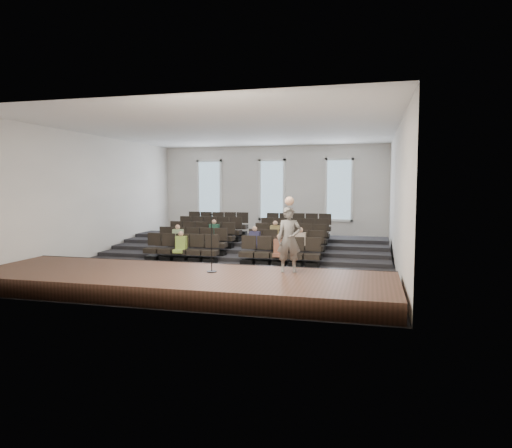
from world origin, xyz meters
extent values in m
plane|color=black|center=(0.00, 0.00, 0.00)|extent=(14.00, 14.00, 0.00)
cube|color=white|center=(0.00, 0.00, 5.01)|extent=(12.00, 14.00, 0.02)
cube|color=white|center=(0.00, 7.02, 2.50)|extent=(12.00, 0.04, 5.00)
cube|color=white|center=(0.00, -7.02, 2.50)|extent=(12.00, 0.04, 5.00)
cube|color=white|center=(-6.02, 0.00, 2.50)|extent=(0.04, 14.00, 5.00)
cube|color=white|center=(6.02, 0.00, 2.50)|extent=(0.04, 14.00, 5.00)
cube|color=#4A2C1F|center=(0.00, -5.10, 0.25)|extent=(11.80, 3.60, 0.50)
cube|color=black|center=(0.00, -3.33, 0.25)|extent=(11.80, 0.06, 0.52)
cube|color=black|center=(0.00, 2.33, 0.07)|extent=(11.80, 4.80, 0.15)
cube|color=black|center=(0.00, 2.85, 0.15)|extent=(11.80, 3.75, 0.30)
cube|color=black|center=(0.00, 3.38, 0.22)|extent=(11.80, 2.70, 0.45)
cube|color=black|center=(0.00, 3.90, 0.30)|extent=(11.80, 1.65, 0.60)
cube|color=black|center=(-3.13, -0.60, 0.10)|extent=(0.47, 0.43, 0.20)
cube|color=black|center=(-3.13, -0.60, 0.41)|extent=(0.55, 0.50, 0.19)
cube|color=black|center=(-3.13, -0.39, 0.82)|extent=(0.55, 0.08, 0.50)
cube|color=black|center=(-2.53, -0.60, 0.10)|extent=(0.47, 0.43, 0.20)
cube|color=black|center=(-2.53, -0.60, 0.41)|extent=(0.55, 0.50, 0.19)
cube|color=black|center=(-2.53, -0.39, 0.82)|extent=(0.55, 0.08, 0.50)
cube|color=black|center=(-1.93, -0.60, 0.10)|extent=(0.47, 0.43, 0.20)
cube|color=black|center=(-1.93, -0.60, 0.41)|extent=(0.55, 0.50, 0.19)
cube|color=black|center=(-1.93, -0.39, 0.82)|extent=(0.55, 0.08, 0.50)
cube|color=black|center=(-1.33, -0.60, 0.10)|extent=(0.47, 0.43, 0.20)
cube|color=black|center=(-1.33, -0.60, 0.41)|extent=(0.55, 0.50, 0.19)
cube|color=black|center=(-1.33, -0.39, 0.82)|extent=(0.55, 0.08, 0.50)
cube|color=black|center=(-0.73, -0.60, 0.10)|extent=(0.47, 0.43, 0.20)
cube|color=black|center=(-0.73, -0.60, 0.41)|extent=(0.55, 0.50, 0.19)
cube|color=black|center=(-0.73, -0.39, 0.82)|extent=(0.55, 0.08, 0.50)
cube|color=black|center=(0.73, -0.60, 0.10)|extent=(0.47, 0.43, 0.20)
cube|color=black|center=(0.73, -0.60, 0.41)|extent=(0.55, 0.50, 0.19)
cube|color=black|center=(0.73, -0.39, 0.82)|extent=(0.55, 0.08, 0.50)
cube|color=black|center=(1.33, -0.60, 0.10)|extent=(0.47, 0.43, 0.20)
cube|color=black|center=(1.33, -0.60, 0.41)|extent=(0.55, 0.50, 0.19)
cube|color=black|center=(1.33, -0.39, 0.82)|extent=(0.55, 0.08, 0.50)
cube|color=black|center=(1.93, -0.60, 0.10)|extent=(0.47, 0.43, 0.20)
cube|color=black|center=(1.93, -0.60, 0.41)|extent=(0.55, 0.50, 0.19)
cube|color=black|center=(1.93, -0.39, 0.82)|extent=(0.55, 0.08, 0.50)
cube|color=black|center=(2.53, -0.60, 0.10)|extent=(0.47, 0.43, 0.20)
cube|color=black|center=(2.53, -0.60, 0.41)|extent=(0.55, 0.50, 0.19)
cube|color=black|center=(2.53, -0.39, 0.82)|extent=(0.55, 0.08, 0.50)
cube|color=black|center=(3.13, -0.60, 0.10)|extent=(0.47, 0.43, 0.20)
cube|color=black|center=(3.13, -0.60, 0.41)|extent=(0.55, 0.50, 0.19)
cube|color=black|center=(3.13, -0.39, 0.82)|extent=(0.55, 0.08, 0.50)
cube|color=black|center=(-3.13, 0.45, 0.25)|extent=(0.47, 0.43, 0.20)
cube|color=black|center=(-3.13, 0.45, 0.56)|extent=(0.55, 0.50, 0.19)
cube|color=black|center=(-3.13, 0.66, 0.97)|extent=(0.55, 0.08, 0.50)
cube|color=black|center=(-2.53, 0.45, 0.25)|extent=(0.47, 0.43, 0.20)
cube|color=black|center=(-2.53, 0.45, 0.56)|extent=(0.55, 0.50, 0.19)
cube|color=black|center=(-2.53, 0.66, 0.97)|extent=(0.55, 0.08, 0.50)
cube|color=black|center=(-1.93, 0.45, 0.25)|extent=(0.47, 0.43, 0.20)
cube|color=black|center=(-1.93, 0.45, 0.56)|extent=(0.55, 0.50, 0.19)
cube|color=black|center=(-1.93, 0.66, 0.97)|extent=(0.55, 0.08, 0.50)
cube|color=black|center=(-1.33, 0.45, 0.25)|extent=(0.47, 0.43, 0.20)
cube|color=black|center=(-1.33, 0.45, 0.56)|extent=(0.55, 0.50, 0.19)
cube|color=black|center=(-1.33, 0.66, 0.97)|extent=(0.55, 0.08, 0.50)
cube|color=black|center=(-0.73, 0.45, 0.25)|extent=(0.47, 0.43, 0.20)
cube|color=black|center=(-0.73, 0.45, 0.56)|extent=(0.55, 0.50, 0.19)
cube|color=black|center=(-0.73, 0.66, 0.97)|extent=(0.55, 0.08, 0.50)
cube|color=black|center=(0.73, 0.45, 0.25)|extent=(0.47, 0.43, 0.20)
cube|color=black|center=(0.73, 0.45, 0.56)|extent=(0.55, 0.50, 0.19)
cube|color=black|center=(0.73, 0.66, 0.97)|extent=(0.55, 0.08, 0.50)
cube|color=black|center=(1.33, 0.45, 0.25)|extent=(0.47, 0.43, 0.20)
cube|color=black|center=(1.33, 0.45, 0.56)|extent=(0.55, 0.50, 0.19)
cube|color=black|center=(1.33, 0.66, 0.97)|extent=(0.55, 0.08, 0.50)
cube|color=black|center=(1.93, 0.45, 0.25)|extent=(0.47, 0.43, 0.20)
cube|color=black|center=(1.93, 0.45, 0.56)|extent=(0.55, 0.50, 0.19)
cube|color=black|center=(1.93, 0.66, 0.97)|extent=(0.55, 0.08, 0.50)
cube|color=black|center=(2.53, 0.45, 0.25)|extent=(0.47, 0.43, 0.20)
cube|color=black|center=(2.53, 0.45, 0.56)|extent=(0.55, 0.50, 0.19)
cube|color=black|center=(2.53, 0.66, 0.97)|extent=(0.55, 0.08, 0.50)
cube|color=black|center=(3.13, 0.45, 0.25)|extent=(0.47, 0.43, 0.20)
cube|color=black|center=(3.13, 0.45, 0.56)|extent=(0.55, 0.50, 0.19)
cube|color=black|center=(3.13, 0.66, 0.97)|extent=(0.55, 0.08, 0.50)
cube|color=black|center=(-3.13, 1.50, 0.40)|extent=(0.47, 0.42, 0.20)
cube|color=black|center=(-3.13, 1.50, 0.71)|extent=(0.55, 0.50, 0.19)
cube|color=black|center=(-3.13, 1.71, 1.12)|extent=(0.55, 0.08, 0.50)
cube|color=black|center=(-2.53, 1.50, 0.40)|extent=(0.47, 0.42, 0.20)
cube|color=black|center=(-2.53, 1.50, 0.71)|extent=(0.55, 0.50, 0.19)
cube|color=black|center=(-2.53, 1.71, 1.12)|extent=(0.55, 0.08, 0.50)
cube|color=black|center=(-1.93, 1.50, 0.40)|extent=(0.47, 0.42, 0.20)
cube|color=black|center=(-1.93, 1.50, 0.71)|extent=(0.55, 0.50, 0.19)
cube|color=black|center=(-1.93, 1.71, 1.12)|extent=(0.55, 0.08, 0.50)
cube|color=black|center=(-1.33, 1.50, 0.40)|extent=(0.47, 0.42, 0.20)
cube|color=black|center=(-1.33, 1.50, 0.71)|extent=(0.55, 0.50, 0.19)
cube|color=black|center=(-1.33, 1.71, 1.12)|extent=(0.55, 0.08, 0.50)
cube|color=black|center=(-0.73, 1.50, 0.40)|extent=(0.47, 0.42, 0.20)
cube|color=black|center=(-0.73, 1.50, 0.71)|extent=(0.55, 0.50, 0.19)
cube|color=black|center=(-0.73, 1.71, 1.12)|extent=(0.55, 0.08, 0.50)
cube|color=black|center=(0.73, 1.50, 0.40)|extent=(0.47, 0.42, 0.20)
cube|color=black|center=(0.73, 1.50, 0.71)|extent=(0.55, 0.50, 0.19)
cube|color=black|center=(0.73, 1.71, 1.12)|extent=(0.55, 0.08, 0.50)
cube|color=black|center=(1.33, 1.50, 0.40)|extent=(0.47, 0.42, 0.20)
cube|color=black|center=(1.33, 1.50, 0.71)|extent=(0.55, 0.50, 0.19)
cube|color=black|center=(1.33, 1.71, 1.12)|extent=(0.55, 0.08, 0.50)
cube|color=black|center=(1.93, 1.50, 0.40)|extent=(0.47, 0.42, 0.20)
cube|color=black|center=(1.93, 1.50, 0.71)|extent=(0.55, 0.50, 0.19)
cube|color=black|center=(1.93, 1.71, 1.12)|extent=(0.55, 0.08, 0.50)
cube|color=black|center=(2.53, 1.50, 0.40)|extent=(0.47, 0.42, 0.20)
cube|color=black|center=(2.53, 1.50, 0.71)|extent=(0.55, 0.50, 0.19)
cube|color=black|center=(2.53, 1.71, 1.12)|extent=(0.55, 0.08, 0.50)
cube|color=black|center=(3.13, 1.50, 0.40)|extent=(0.47, 0.42, 0.20)
cube|color=black|center=(3.13, 1.50, 0.71)|extent=(0.55, 0.50, 0.19)
cube|color=black|center=(3.13, 1.71, 1.12)|extent=(0.55, 0.08, 0.50)
cube|color=black|center=(-3.13, 2.55, 0.55)|extent=(0.47, 0.42, 0.20)
cube|color=black|center=(-3.13, 2.55, 0.86)|extent=(0.55, 0.50, 0.19)
cube|color=black|center=(-3.13, 2.76, 1.27)|extent=(0.55, 0.08, 0.50)
cube|color=black|center=(-2.53, 2.55, 0.55)|extent=(0.47, 0.42, 0.20)
cube|color=black|center=(-2.53, 2.55, 0.86)|extent=(0.55, 0.50, 0.19)
cube|color=black|center=(-2.53, 2.76, 1.27)|extent=(0.55, 0.08, 0.50)
cube|color=black|center=(-1.93, 2.55, 0.55)|extent=(0.47, 0.42, 0.20)
cube|color=black|center=(-1.93, 2.55, 0.86)|extent=(0.55, 0.50, 0.19)
cube|color=black|center=(-1.93, 2.76, 1.27)|extent=(0.55, 0.08, 0.50)
cube|color=black|center=(-1.33, 2.55, 0.55)|extent=(0.47, 0.42, 0.20)
cube|color=black|center=(-1.33, 2.55, 0.86)|extent=(0.55, 0.50, 0.19)
cube|color=black|center=(-1.33, 2.76, 1.27)|extent=(0.55, 0.08, 0.50)
cube|color=black|center=(-0.73, 2.55, 0.55)|extent=(0.47, 0.42, 0.20)
cube|color=black|center=(-0.73, 2.55, 0.86)|extent=(0.55, 0.50, 0.19)
cube|color=black|center=(-0.73, 2.76, 1.27)|extent=(0.55, 0.08, 0.50)
cube|color=black|center=(0.73, 2.55, 0.55)|extent=(0.47, 0.42, 0.20)
cube|color=black|center=(0.73, 2.55, 0.86)|extent=(0.55, 0.50, 0.19)
cube|color=black|center=(0.73, 2.76, 1.27)|extent=(0.55, 0.08, 0.50)
cube|color=black|center=(1.33, 2.55, 0.55)|extent=(0.47, 0.42, 0.20)
cube|color=black|center=(1.33, 2.55, 0.86)|extent=(0.55, 0.50, 0.19)
cube|color=black|center=(1.33, 2.76, 1.27)|extent=(0.55, 0.08, 0.50)
cube|color=black|center=(1.93, 2.55, 0.55)|extent=(0.47, 0.42, 0.20)
cube|color=black|center=(1.93, 2.55, 0.86)|extent=(0.55, 0.50, 0.19)
cube|color=black|center=(1.93, 2.76, 1.27)|extent=(0.55, 0.08, 0.50)
cube|color=black|center=(2.53, 2.55, 0.55)|extent=(0.47, 0.42, 0.20)
cube|color=black|center=(2.53, 2.55, 0.86)|extent=(0.55, 0.50, 0.19)
cube|color=black|center=(2.53, 2.76, 1.27)|extent=(0.55, 0.08, 0.50)
cube|color=black|center=(3.13, 2.55, 0.55)|extent=(0.47, 0.42, 0.20)
cube|color=black|center=(3.13, 2.55, 0.86)|extent=(0.55, 0.50, 0.19)
cube|color=black|center=(3.13, 2.76, 1.27)|extent=(0.55, 0.08, 0.50)
cube|color=black|center=(-3.13, 3.60, 0.70)|extent=(0.47, 0.42, 0.20)
cube|color=black|center=(-3.13, 3.60, 1.01)|extent=(0.55, 0.50, 0.19)
cube|color=black|center=(-3.13, 3.81, 1.42)|extent=(0.55, 0.08, 0.50)
cube|color=black|center=(-2.53, 3.60, 0.70)|extent=(0.47, 0.42, 0.20)
cube|color=black|center=(-2.53, 3.60, 1.01)|extent=(0.55, 0.50, 0.19)
cube|color=black|center=(-2.53, 3.81, 1.42)|extent=(0.55, 0.08, 0.50)
cube|color=black|center=(-1.93, 3.60, 0.70)|extent=(0.47, 0.42, 0.20)
cube|color=black|center=(-1.93, 3.60, 1.01)|extent=(0.55, 0.50, 0.19)
cube|color=black|center=(-1.93, 3.81, 1.42)|extent=(0.55, 0.08, 0.50)
cube|color=black|center=(-1.33, 3.60, 0.70)|extent=(0.47, 0.42, 0.20)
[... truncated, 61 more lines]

